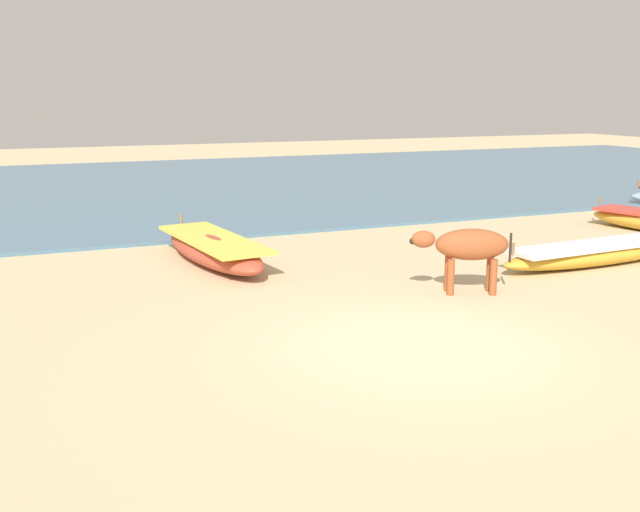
# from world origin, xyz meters

# --- Properties ---
(ground) EXTENTS (80.00, 80.00, 0.00)m
(ground) POSITION_xyz_m (0.00, 0.00, 0.00)
(ground) COLOR #CCB789
(sea_water) EXTENTS (60.00, 20.00, 0.08)m
(sea_water) POSITION_xyz_m (0.00, 17.92, 0.04)
(sea_water) COLOR slate
(sea_water) RESTS_ON ground
(fishing_boat_2) EXTENTS (1.54, 4.12, 0.73)m
(fishing_boat_2) POSITION_xyz_m (-1.30, 5.70, 0.29)
(fishing_boat_2) COLOR #B74733
(fishing_boat_2) RESTS_ON ground
(fishing_boat_6) EXTENTS (4.83, 1.14, 0.62)m
(fishing_boat_6) POSITION_xyz_m (5.63, 2.72, 0.23)
(fishing_boat_6) COLOR gold
(fishing_boat_6) RESTS_ON ground
(cow_adult_rust) EXTENTS (1.62, 0.96, 1.09)m
(cow_adult_rust) POSITION_xyz_m (2.02, 1.96, 0.78)
(cow_adult_rust) COLOR #9E4C28
(cow_adult_rust) RESTS_ON ground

